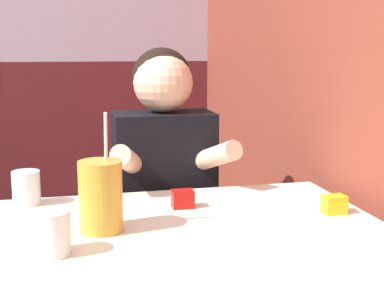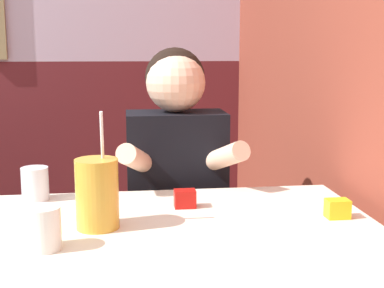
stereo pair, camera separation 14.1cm
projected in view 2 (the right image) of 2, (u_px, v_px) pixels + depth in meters
name	position (u px, v px, depth m)	size (l,w,h in m)	color
brick_wall_right	(315.00, 1.00, 2.03)	(0.08, 4.40, 2.70)	brown
main_table	(180.00, 261.00, 1.29)	(1.04, 0.86, 0.73)	beige
person_seated	(176.00, 207.00, 1.89)	(0.42, 0.40, 1.18)	black
cocktail_pitcher	(97.00, 194.00, 1.32)	(0.11, 0.11, 0.29)	gold
glass_near_pitcher	(35.00, 184.00, 1.58)	(0.08, 0.08, 0.10)	silver
glass_center	(43.00, 228.00, 1.18)	(0.08, 0.08, 0.10)	silver
condiment_ketchup	(185.00, 199.00, 1.50)	(0.06, 0.04, 0.05)	#B7140F
condiment_mustard	(337.00, 209.00, 1.41)	(0.06, 0.04, 0.05)	yellow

